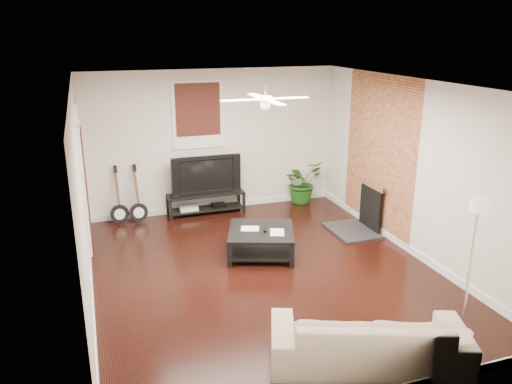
# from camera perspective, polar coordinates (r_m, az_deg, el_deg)

# --- Properties ---
(room) EXTENTS (5.01, 6.01, 2.81)m
(room) POSITION_cam_1_polar(r_m,az_deg,el_deg) (7.26, 1.01, 0.96)
(room) COLOR black
(room) RESTS_ON ground
(brick_accent) EXTENTS (0.02, 2.20, 2.80)m
(brick_accent) POSITION_cam_1_polar(r_m,az_deg,el_deg) (9.20, 13.63, 4.09)
(brick_accent) COLOR #9C5732
(brick_accent) RESTS_ON floor
(fireplace) EXTENTS (0.80, 1.10, 0.92)m
(fireplace) POSITION_cam_1_polar(r_m,az_deg,el_deg) (9.32, 11.71, -1.64)
(fireplace) COLOR black
(fireplace) RESTS_ON floor
(window_back) EXTENTS (1.00, 0.06, 1.30)m
(window_back) POSITION_cam_1_polar(r_m,az_deg,el_deg) (9.85, -6.54, 8.63)
(window_back) COLOR #3D1A10
(window_back) RESTS_ON wall_back
(door_left) EXTENTS (0.08, 1.00, 2.50)m
(door_left) POSITION_cam_1_polar(r_m,az_deg,el_deg) (8.73, -18.79, 1.89)
(door_left) COLOR white
(door_left) RESTS_ON wall_left
(tv_stand) EXTENTS (1.52, 0.40, 0.42)m
(tv_stand) POSITION_cam_1_polar(r_m,az_deg,el_deg) (10.11, -5.64, -1.28)
(tv_stand) COLOR black
(tv_stand) RESTS_ON floor
(tv) EXTENTS (1.36, 0.18, 0.78)m
(tv) POSITION_cam_1_polar(r_m,az_deg,el_deg) (9.94, -5.77, 2.04)
(tv) COLOR black
(tv) RESTS_ON tv_stand
(coffee_table) EXTENTS (1.31, 1.31, 0.43)m
(coffee_table) POSITION_cam_1_polar(r_m,az_deg,el_deg) (8.25, 0.57, -5.66)
(coffee_table) COLOR black
(coffee_table) RESTS_ON floor
(sofa) EXTENTS (2.27, 1.51, 0.62)m
(sofa) POSITION_cam_1_polar(r_m,az_deg,el_deg) (5.87, 12.53, -15.65)
(sofa) COLOR tan
(sofa) RESTS_ON floor
(floor_lamp) EXTENTS (0.37, 0.37, 1.73)m
(floor_lamp) POSITION_cam_1_polar(r_m,az_deg,el_deg) (6.41, 22.91, -8.01)
(floor_lamp) COLOR silver
(floor_lamp) RESTS_ON floor
(potted_plant) EXTENTS (0.99, 0.92, 0.90)m
(potted_plant) POSITION_cam_1_polar(r_m,az_deg,el_deg) (10.70, 5.19, 1.17)
(potted_plant) COLOR #1C5017
(potted_plant) RESTS_ON floor
(guitar_left) EXTENTS (0.36, 0.27, 1.12)m
(guitar_left) POSITION_cam_1_polar(r_m,az_deg,el_deg) (9.75, -15.25, -0.41)
(guitar_left) COLOR black
(guitar_left) RESTS_ON floor
(guitar_right) EXTENTS (0.38, 0.30, 1.12)m
(guitar_right) POSITION_cam_1_polar(r_m,az_deg,el_deg) (9.75, -13.19, -0.26)
(guitar_right) COLOR black
(guitar_right) RESTS_ON floor
(ceiling_fan) EXTENTS (1.24, 1.24, 0.32)m
(ceiling_fan) POSITION_cam_1_polar(r_m,az_deg,el_deg) (7.01, 1.07, 10.40)
(ceiling_fan) COLOR white
(ceiling_fan) RESTS_ON ceiling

